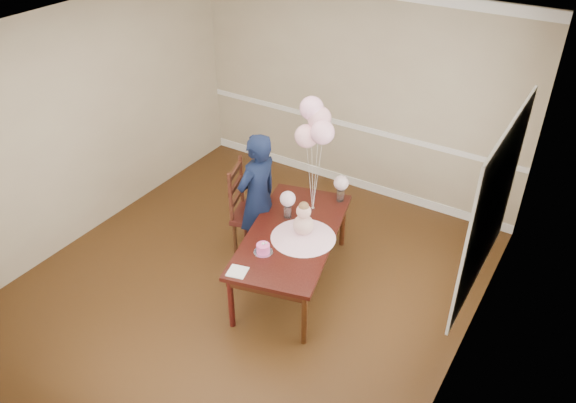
{
  "coord_description": "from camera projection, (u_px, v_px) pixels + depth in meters",
  "views": [
    {
      "loc": [
        2.81,
        -3.7,
        4.15
      ],
      "look_at": [
        0.34,
        0.3,
        1.05
      ],
      "focal_mm": 35.0,
      "sensor_mm": 36.0,
      "label": 1
    }
  ],
  "objects": [
    {
      "name": "wall_right",
      "position": [
        474.0,
        258.0,
        4.42
      ],
      "size": [
        0.02,
        5.0,
        2.7
      ],
      "primitive_type": "cube",
      "color": "tan",
      "rests_on": "floor"
    },
    {
      "name": "table_leg_bl",
      "position": [
        283.0,
        212.0,
        6.78
      ],
      "size": [
        0.08,
        0.08,
        0.62
      ],
      "primitive_type": "cylinder",
      "rotation": [
        0.0,
        0.0,
        0.25
      ],
      "color": "black",
      "rests_on": "floor"
    },
    {
      "name": "balloon_d",
      "position": [
        312.0,
        108.0,
        5.67
      ],
      "size": [
        0.25,
        0.25,
        0.25
      ],
      "primitive_type": "sphere",
      "color": "#F5ADD3",
      "rests_on": "balloon_ribbon_d"
    },
    {
      "name": "table_leg_fl",
      "position": [
        231.0,
        302.0,
        5.48
      ],
      "size": [
        0.08,
        0.08,
        0.62
      ],
      "primitive_type": "cylinder",
      "rotation": [
        0.0,
        0.0,
        0.25
      ],
      "color": "black",
      "rests_on": "floor"
    },
    {
      "name": "balloon_weight",
      "position": [
        313.0,
        208.0,
        6.2
      ],
      "size": [
        0.04,
        0.04,
        0.02
      ],
      "primitive_type": "cylinder",
      "rotation": [
        0.0,
        0.0,
        0.25
      ],
      "color": "white",
      "rests_on": "dining_table_top"
    },
    {
      "name": "chair_rail_trim",
      "position": [
        353.0,
        126.0,
        7.42
      ],
      "size": [
        4.5,
        0.02,
        0.07
      ],
      "primitive_type": "cube",
      "color": "white",
      "rests_on": "wall_back"
    },
    {
      "name": "baby_skirt",
      "position": [
        303.0,
        234.0,
        5.75
      ],
      "size": [
        0.82,
        0.82,
        0.09
      ],
      "primitive_type": "cone",
      "rotation": [
        0.0,
        0.0,
        0.25
      ],
      "color": "#FFBBD6",
      "rests_on": "dining_table_top"
    },
    {
      "name": "table_apron",
      "position": [
        292.0,
        239.0,
        5.89
      ],
      "size": [
        1.18,
        1.83,
        0.09
      ],
      "primitive_type": "cube",
      "rotation": [
        0.0,
        0.0,
        0.25
      ],
      "color": "black",
      "rests_on": "table_leg_fl"
    },
    {
      "name": "balloon_b",
      "position": [
        323.0,
        132.0,
        5.61
      ],
      "size": [
        0.25,
        0.25,
        0.25
      ],
      "primitive_type": "sphere",
      "color": "#F7AFCE",
      "rests_on": "balloon_ribbon_b"
    },
    {
      "name": "ceiling",
      "position": [
        234.0,
        41.0,
        4.66
      ],
      "size": [
        4.5,
        5.0,
        0.02
      ],
      "primitive_type": "cube",
      "color": "white",
      "rests_on": "wall_back"
    },
    {
      "name": "birthday_cake",
      "position": [
        263.0,
        248.0,
        5.54
      ],
      "size": [
        0.16,
        0.16,
        0.09
      ],
      "primitive_type": "cylinder",
      "rotation": [
        0.0,
        0.0,
        0.25
      ],
      "color": "#FF50B2",
      "rests_on": "cake_platter"
    },
    {
      "name": "chair_leg_br",
      "position": [
        277.0,
        225.0,
        6.67
      ],
      "size": [
        0.06,
        0.06,
        0.48
      ],
      "primitive_type": "cylinder",
      "rotation": [
        0.0,
        0.0,
        0.32
      ],
      "color": "#381F0F",
      "rests_on": "floor"
    },
    {
      "name": "chair_leg_fl",
      "position": [
        235.0,
        240.0,
        6.43
      ],
      "size": [
        0.06,
        0.06,
        0.48
      ],
      "primitive_type": "cylinder",
      "rotation": [
        0.0,
        0.0,
        0.32
      ],
      "color": "#321A0D",
      "rests_on": "floor"
    },
    {
      "name": "cake_platter",
      "position": [
        263.0,
        252.0,
        5.56
      ],
      "size": [
        0.24,
        0.24,
        0.01
      ],
      "primitive_type": "cylinder",
      "rotation": [
        0.0,
        0.0,
        0.25
      ],
      "color": "silver",
      "rests_on": "dining_table_top"
    },
    {
      "name": "chair_slat_mid",
      "position": [
        236.0,
        185.0,
        6.25
      ],
      "size": [
        0.17,
        0.43,
        0.06
      ],
      "primitive_type": "cube",
      "rotation": [
        0.0,
        0.0,
        0.32
      ],
      "color": "black",
      "rests_on": "dining_chair_seat"
    },
    {
      "name": "chair_back_post_l",
      "position": [
        230.0,
        198.0,
        6.11
      ],
      "size": [
        0.06,
        0.06,
        0.62
      ],
      "primitive_type": "cylinder",
      "rotation": [
        0.0,
        0.0,
        0.32
      ],
      "color": "#38160F",
      "rests_on": "dining_chair_seat"
    },
    {
      "name": "balloon_ribbon_c",
      "position": [
        316.0,
        171.0,
        5.98
      ],
      "size": [
        0.01,
        0.09,
        0.92
      ],
      "primitive_type": "cylinder",
      "rotation": [
        -0.09,
        0.02,
        0.25
      ],
      "color": "white",
      "rests_on": "balloon_weight"
    },
    {
      "name": "baby_hair",
      "position": [
        304.0,
        207.0,
        5.56
      ],
      "size": [
        0.11,
        0.11,
        0.11
      ],
      "primitive_type": "sphere",
      "color": "brown",
      "rests_on": "baby_head"
    },
    {
      "name": "balloon_c",
      "position": [
        319.0,
        118.0,
        5.68
      ],
      "size": [
        0.25,
        0.25,
        0.25
      ],
      "primitive_type": "sphere",
      "color": "#E2A0AE",
      "rests_on": "balloon_ribbon_c"
    },
    {
      "name": "baseboard_trim",
      "position": [
        349.0,
        180.0,
        7.88
      ],
      "size": [
        4.5,
        0.02,
        0.12
      ],
      "primitive_type": "cube",
      "color": "white",
      "rests_on": "floor"
    },
    {
      "name": "baby_head",
      "position": [
        304.0,
        211.0,
        5.59
      ],
      "size": [
        0.15,
        0.15,
        0.15
      ],
      "primitive_type": "sphere",
      "color": "beige",
      "rests_on": "baby_torso"
    },
    {
      "name": "napkin",
      "position": [
        237.0,
        272.0,
        5.32
      ],
      "size": [
        0.22,
        0.22,
        0.01
      ],
      "primitive_type": "cube",
      "rotation": [
        0.0,
        0.0,
        0.25
      ],
      "color": "white",
      "rests_on": "dining_table_top"
    },
    {
      "name": "balloon_ribbon_a",
      "position": [
        310.0,
        179.0,
        6.01
      ],
      "size": [
        0.08,
        0.02,
        0.74
      ],
      "primitive_type": "cylinder",
      "rotation": [
        0.0,
        -0.1,
        0.25
      ],
      "color": "silver",
      "rests_on": "balloon_weight"
    },
    {
      "name": "chair_leg_bl",
      "position": [
        245.0,
        221.0,
        6.75
      ],
      "size": [
        0.06,
        0.06,
        0.48
      ],
      "primitive_type": "cylinder",
      "rotation": [
        0.0,
        0.0,
        0.32
      ],
      "color": "#3D1810",
      "rests_on": "floor"
    },
    {
      "name": "wall_left",
      "position": [
        81.0,
        126.0,
        6.39
      ],
      "size": [
        0.02,
        5.0,
        2.7
      ],
      "primitive_type": "cube",
      "color": "tan",
      "rests_on": "floor"
    },
    {
      "name": "window_blinds",
      "position": [
        491.0,
        205.0,
        4.68
      ],
      "size": [
        0.01,
        1.5,
        1.4
      ],
      "primitive_type": "cube",
      "color": "white",
      "rests_on": "wall_right"
    },
    {
      "name": "rose_vase_near",
      "position": [
        288.0,
        211.0,
        6.04
      ],
      "size": [
        0.11,
        0.11,
        0.14
      ],
      "primitive_type": "cylinder",
      "rotation": [
        0.0,
        0.0,
        0.25
      ],
      "color": "white",
      "rests_on": "dining_table_top"
    },
    {
      "name": "chair_leg_fr",
      "position": [
        269.0,
        245.0,
        6.35
      ],
      "size": [
        0.06,
        0.06,
        0.48
      ],
      "primitive_type": "cylinder",
      "rotation": [
        0.0,
        0.0,
        0.32
      ],
      "color": "#3C1410",
      "rests_on": "floor"
    },
    {
      "name": "dining_table_top",
      "position": [
        292.0,
        234.0,
        5.85
      ],
      "size": [
        1.29,
        1.93,
        0.04
      ],
      "primitive_type": "cube",
      "rotation": [
        0.0,
        0.0,
        0.25
      ],
      "color": "black",
      "rests_on": "table_leg_fl"
    },
    {
      "name": "chair_slat_top",
      "position": [
        235.0,
        171.0,
        6.15
      ],
      "size": [
        0.17,
        0.43,
        0.06
      ],
      "primitive_type": "cube",
      "rotation": [
        0.0,
        0.0,
        0.32
      ],
      "color": "#32160D",
      "rests_on": "dining_chair_seat"
    },
    {
      "name": "balloon_ribbon_b",
      "position": [
        317.0,
        178.0,
        5.94
      ],
      "size": [
        0.1,
        0.03,
        0.83
      ],
      "primitive_type": "cylinder",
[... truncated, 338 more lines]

